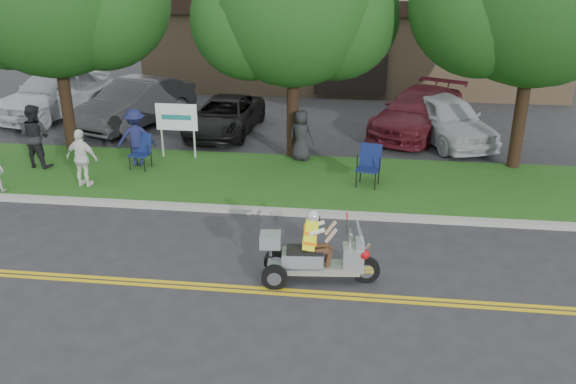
# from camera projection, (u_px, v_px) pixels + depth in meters

# --- Properties ---
(ground) EXTENTS (120.00, 120.00, 0.00)m
(ground) POSITION_uv_depth(u_px,v_px,m) (226.00, 275.00, 12.19)
(ground) COLOR #28282B
(ground) RESTS_ON ground
(centerline_near) EXTENTS (60.00, 0.10, 0.01)m
(centerline_near) POSITION_uv_depth(u_px,v_px,m) (219.00, 290.00, 11.66)
(centerline_near) COLOR gold
(centerline_near) RESTS_ON ground
(centerline_far) EXTENTS (60.00, 0.10, 0.01)m
(centerline_far) POSITION_uv_depth(u_px,v_px,m) (221.00, 285.00, 11.80)
(centerline_far) COLOR gold
(centerline_far) RESTS_ON ground
(curb) EXTENTS (60.00, 0.25, 0.12)m
(curb) POSITION_uv_depth(u_px,v_px,m) (253.00, 210.00, 14.96)
(curb) COLOR #A8A89E
(curb) RESTS_ON ground
(grass_verge) EXTENTS (60.00, 4.00, 0.10)m
(grass_verge) POSITION_uv_depth(u_px,v_px,m) (266.00, 179.00, 16.94)
(grass_verge) COLOR #294F15
(grass_verge) RESTS_ON ground
(commercial_building) EXTENTS (18.00, 8.20, 4.00)m
(commercial_building) POSITION_uv_depth(u_px,v_px,m) (353.00, 37.00, 28.60)
(commercial_building) COLOR #9E7F5B
(commercial_building) RESTS_ON ground
(tree_mid) EXTENTS (5.88, 4.80, 7.05)m
(tree_mid) POSITION_uv_depth(u_px,v_px,m) (295.00, 8.00, 17.07)
(tree_mid) COLOR #332114
(tree_mid) RESTS_ON ground
(business_sign) EXTENTS (1.25, 0.06, 1.75)m
(business_sign) POSITION_uv_depth(u_px,v_px,m) (177.00, 120.00, 18.09)
(business_sign) COLOR silver
(business_sign) RESTS_ON ground
(trike_scooter) EXTENTS (2.34, 0.81, 1.53)m
(trike_scooter) POSITION_uv_depth(u_px,v_px,m) (314.00, 257.00, 11.77)
(trike_scooter) COLOR black
(trike_scooter) RESTS_ON ground
(lawn_chair_a) EXTENTS (0.60, 0.62, 1.00)m
(lawn_chair_a) POSITION_uv_depth(u_px,v_px,m) (142.00, 149.00, 17.46)
(lawn_chair_a) COLOR black
(lawn_chair_a) RESTS_ON grass_verge
(lawn_chair_b) EXTENTS (0.69, 0.71, 1.10)m
(lawn_chair_b) POSITION_uv_depth(u_px,v_px,m) (369.00, 162.00, 16.22)
(lawn_chair_b) COLOR black
(lawn_chair_b) RESTS_ON grass_verge
(spectator_adult_mid) EXTENTS (0.99, 0.83, 1.83)m
(spectator_adult_mid) POSITION_uv_depth(u_px,v_px,m) (35.00, 136.00, 17.42)
(spectator_adult_mid) COLOR black
(spectator_adult_mid) RESTS_ON grass_verge
(spectator_adult_right) EXTENTS (0.96, 0.52, 1.56)m
(spectator_adult_right) POSITION_uv_depth(u_px,v_px,m) (82.00, 158.00, 16.06)
(spectator_adult_right) COLOR white
(spectator_adult_right) RESTS_ON grass_verge
(spectator_chair_a) EXTENTS (1.23, 0.96, 1.68)m
(spectator_chair_a) POSITION_uv_depth(u_px,v_px,m) (136.00, 137.00, 17.56)
(spectator_chair_a) COLOR #1A1E48
(spectator_chair_a) RESTS_ON grass_verge
(spectator_chair_b) EXTENTS (0.83, 0.63, 1.53)m
(spectator_chair_b) POSITION_uv_depth(u_px,v_px,m) (301.00, 135.00, 17.99)
(spectator_chair_b) COLOR black
(spectator_chair_b) RESTS_ON grass_verge
(parked_car_far_left) EXTENTS (3.42, 5.57, 1.77)m
(parked_car_far_left) POSITION_uv_depth(u_px,v_px,m) (54.00, 93.00, 22.95)
(parked_car_far_left) COLOR silver
(parked_car_far_left) RESTS_ON ground
(parked_car_left) EXTENTS (3.36, 5.25, 1.63)m
(parked_car_left) POSITION_uv_depth(u_px,v_px,m) (136.00, 103.00, 21.80)
(parked_car_left) COLOR #2E2E31
(parked_car_left) RESTS_ON ground
(parked_car_mid) EXTENTS (2.33, 4.52, 1.22)m
(parked_car_mid) POSITION_uv_depth(u_px,v_px,m) (224.00, 116.00, 20.95)
(parked_car_mid) COLOR black
(parked_car_mid) RESTS_ON ground
(parked_car_right) EXTENTS (4.04, 5.52, 1.49)m
(parked_car_right) POSITION_uv_depth(u_px,v_px,m) (419.00, 112.00, 20.95)
(parked_car_right) COLOR #57141E
(parked_car_right) RESTS_ON ground
(parked_car_far_right) EXTENTS (3.34, 4.88, 1.54)m
(parked_car_far_right) POSITION_uv_depth(u_px,v_px,m) (446.00, 118.00, 20.06)
(parked_car_far_right) COLOR silver
(parked_car_far_right) RESTS_ON ground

